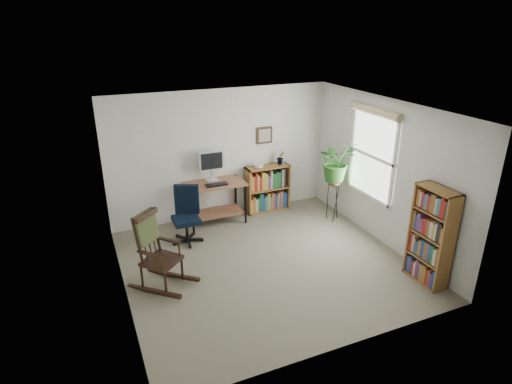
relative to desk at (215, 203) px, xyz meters
name	(u,v)px	position (x,y,z in m)	size (l,w,h in m)	color
floor	(266,263)	(0.25, -1.70, -0.39)	(4.20, 4.00, 0.00)	slate
ceiling	(268,109)	(0.25, -1.70, 2.01)	(4.20, 4.00, 0.00)	silver
wall_back	(222,154)	(0.25, 0.30, 0.81)	(4.20, 0.00, 2.40)	silver
wall_front	(347,258)	(0.25, -3.70, 0.81)	(4.20, 0.00, 2.40)	silver
wall_left	(116,217)	(-1.85, -1.70, 0.81)	(0.00, 4.00, 2.40)	silver
wall_right	(384,173)	(2.35, -1.70, 0.81)	(0.00, 4.00, 2.40)	silver
window	(372,156)	(2.31, -1.40, 1.01)	(0.12, 1.20, 1.50)	white
desk	(215,203)	(0.00, 0.00, 0.00)	(1.08, 0.59, 0.78)	#8E5A3E
monitor	(212,166)	(0.00, 0.14, 0.67)	(0.46, 0.16, 0.56)	silver
keyboard	(217,185)	(0.00, -0.12, 0.40)	(0.40, 0.15, 0.03)	black
office_chair	(186,216)	(-0.69, -0.53, 0.10)	(0.53, 0.53, 0.98)	black
rocking_chair	(161,251)	(-1.33, -1.65, 0.17)	(0.58, 0.97, 1.12)	black
low_bookshelf	(267,188)	(1.11, 0.12, 0.07)	(0.86, 0.29, 0.91)	brown
tall_bookshelf	(431,236)	(2.17, -3.02, 0.33)	(0.27, 0.63, 1.43)	brown
plant_stand	(333,199)	(2.05, -0.76, 0.03)	(0.23, 0.23, 0.84)	black
spider_plant	(338,142)	(2.05, -0.76, 1.12)	(1.69, 1.88, 1.46)	#296222
potted_plant_small	(281,162)	(1.39, 0.13, 0.58)	(0.13, 0.24, 0.11)	#296222
framed_picture	(265,135)	(1.11, 0.27, 1.09)	(0.32, 0.04, 0.32)	black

